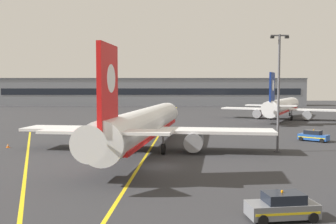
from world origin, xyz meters
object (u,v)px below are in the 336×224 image
at_px(airliner_background, 282,107).
at_px(safety_cone_by_nose_gear, 150,134).
at_px(airliner_foreground, 145,125).
at_px(safety_cone_by_port_wing, 8,146).
at_px(apron_lamp_post, 279,91).
at_px(service_car_second, 282,207).
at_px(service_car_fifth, 313,136).

height_order(airliner_background, safety_cone_by_nose_gear, airliner_background).
bearing_deg(airliner_background, airliner_foreground, -123.76).
height_order(safety_cone_by_nose_gear, safety_cone_by_port_wing, same).
relative_size(apron_lamp_post, service_car_second, 3.31).
distance_m(apron_lamp_post, service_car_fifth, 14.23).
bearing_deg(service_car_fifth, airliner_background, 79.39).
height_order(airliner_foreground, service_car_second, airliner_foreground).
xyz_separation_m(apron_lamp_post, service_car_second, (-6.93, -24.41, -6.82)).
bearing_deg(apron_lamp_post, service_car_fifth, 49.16).
height_order(apron_lamp_post, service_car_second, apron_lamp_post).
height_order(airliner_foreground, service_car_fifth, airliner_foreground).
distance_m(airliner_foreground, safety_cone_by_nose_gear, 16.52).
bearing_deg(service_car_second, safety_cone_by_nose_gear, 103.17).
bearing_deg(airliner_foreground, airliner_background, 56.24).
xyz_separation_m(service_car_fifth, safety_cone_by_port_wing, (-43.24, -5.94, -0.51)).
height_order(apron_lamp_post, service_car_fifth, apron_lamp_post).
height_order(airliner_foreground, airliner_background, airliner_foreground).
height_order(airliner_background, safety_cone_by_port_wing, airliner_background).
xyz_separation_m(airliner_background, safety_cone_by_nose_gear, (-32.01, -31.74, -3.01)).
relative_size(airliner_background, apron_lamp_post, 2.58).
relative_size(service_car_second, safety_cone_by_port_wing, 8.00).
distance_m(airliner_foreground, service_car_second, 26.82).
relative_size(apron_lamp_post, service_car_fifth, 3.35).
height_order(service_car_fifth, safety_cone_by_nose_gear, service_car_fifth).
distance_m(apron_lamp_post, service_car_second, 26.27).
bearing_deg(airliner_foreground, safety_cone_by_port_wing, 170.66).
xyz_separation_m(service_car_second, service_car_fifth, (15.09, 33.86, 0.00)).
bearing_deg(airliner_foreground, safety_cone_by_nose_gear, 89.83).
height_order(airliner_background, service_car_second, airliner_background).
relative_size(airliner_foreground, airliner_background, 1.10).
relative_size(airliner_background, service_car_fifth, 8.66).
bearing_deg(safety_cone_by_port_wing, apron_lamp_post, -5.72).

